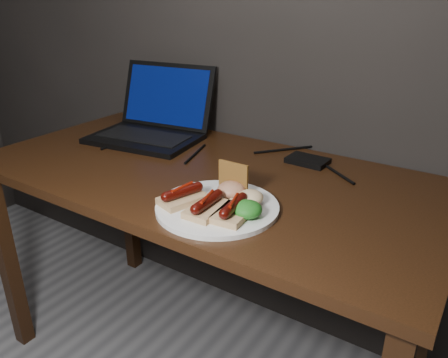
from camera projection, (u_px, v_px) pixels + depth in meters
desk at (204, 197)px, 1.33m from camera, size 1.40×0.70×0.75m
laptop at (153, 122)px, 1.58m from camera, size 0.42×0.38×0.25m
hard_drive at (308, 161)px, 1.35m from camera, size 0.13×0.09×0.02m
desk_cables at (225, 152)px, 1.43m from camera, size 0.82×0.42×0.01m
plate at (217, 207)px, 1.07m from camera, size 0.37×0.37×0.01m
bread_sausage_left at (183, 196)px, 1.07m from camera, size 0.10×0.13×0.04m
bread_sausage_center at (207, 206)px, 1.02m from camera, size 0.07×0.12×0.04m
bread_sausage_right at (233, 210)px, 1.00m from camera, size 0.08×0.12×0.04m
crispbread at (233, 178)px, 1.11m from camera, size 0.09×0.01×0.08m
salad_greens at (247, 209)px, 1.00m from camera, size 0.07×0.07×0.04m
salsa_mound at (231, 190)px, 1.10m from camera, size 0.07×0.07×0.04m
coleslaw_mound at (250, 197)px, 1.06m from camera, size 0.06×0.06×0.04m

